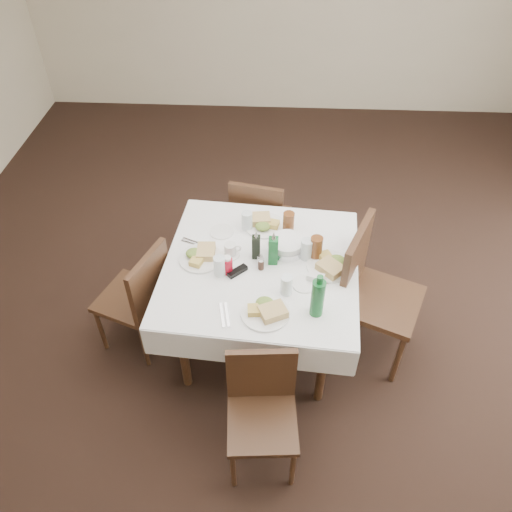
# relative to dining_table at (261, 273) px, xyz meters

# --- Properties ---
(ground_plane) EXTENTS (7.00, 7.00, 0.00)m
(ground_plane) POSITION_rel_dining_table_xyz_m (0.15, 0.20, -0.68)
(ground_plane) COLOR black
(room_shell) EXTENTS (6.04, 7.04, 2.80)m
(room_shell) POSITION_rel_dining_table_xyz_m (0.15, 0.20, 1.04)
(room_shell) COLOR #BEB195
(room_shell) RESTS_ON ground
(dining_table) EXTENTS (1.33, 1.33, 0.76)m
(dining_table) POSITION_rel_dining_table_xyz_m (0.00, 0.00, 0.00)
(dining_table) COLOR #301F13
(dining_table) RESTS_ON ground
(chair_north) EXTENTS (0.49, 0.49, 0.87)m
(chair_north) POSITION_rel_dining_table_xyz_m (-0.05, 0.79, -0.18)
(chair_north) COLOR #301F13
(chair_north) RESTS_ON ground
(chair_south) EXTENTS (0.42, 0.42, 0.82)m
(chair_south) POSITION_rel_dining_table_xyz_m (0.04, -0.82, -0.21)
(chair_south) COLOR #301F13
(chair_south) RESTS_ON ground
(chair_east) EXTENTS (0.64, 0.64, 1.03)m
(chair_east) POSITION_rel_dining_table_xyz_m (0.71, -0.00, -0.09)
(chair_east) COLOR #301F13
(chair_east) RESTS_ON ground
(chair_west) EXTENTS (0.54, 0.54, 0.88)m
(chair_west) POSITION_rel_dining_table_xyz_m (-0.80, -0.07, -0.17)
(chair_west) COLOR #301F13
(chair_west) RESTS_ON ground
(meal_north) EXTENTS (0.28, 0.28, 0.06)m
(meal_north) POSITION_rel_dining_table_xyz_m (0.00, 0.38, 0.11)
(meal_north) COLOR white
(meal_north) RESTS_ON dining_table
(meal_south) EXTENTS (0.29, 0.29, 0.06)m
(meal_south) POSITION_rel_dining_table_xyz_m (0.05, -0.41, 0.11)
(meal_south) COLOR white
(meal_south) RESTS_ON dining_table
(meal_east) EXTENTS (0.29, 0.29, 0.06)m
(meal_east) POSITION_rel_dining_table_xyz_m (0.44, -0.01, 0.11)
(meal_east) COLOR white
(meal_east) RESTS_ON dining_table
(meal_west) EXTENTS (0.28, 0.28, 0.06)m
(meal_west) POSITION_rel_dining_table_xyz_m (-0.39, 0.03, 0.11)
(meal_west) COLOR white
(meal_west) RESTS_ON dining_table
(side_plate_a) EXTENTS (0.16, 0.16, 0.01)m
(side_plate_a) POSITION_rel_dining_table_xyz_m (-0.28, 0.30, 0.09)
(side_plate_a) COLOR white
(side_plate_a) RESTS_ON dining_table
(side_plate_b) EXTENTS (0.15, 0.15, 0.01)m
(side_plate_b) POSITION_rel_dining_table_xyz_m (0.27, -0.17, 0.09)
(side_plate_b) COLOR white
(side_plate_b) RESTS_ON dining_table
(water_n) EXTENTS (0.07, 0.07, 0.14)m
(water_n) POSITION_rel_dining_table_xyz_m (-0.11, 0.34, 0.16)
(water_n) COLOR silver
(water_n) RESTS_ON dining_table
(water_s) EXTENTS (0.07, 0.07, 0.13)m
(water_s) POSITION_rel_dining_table_xyz_m (0.16, -0.24, 0.15)
(water_s) COLOR silver
(water_s) RESTS_ON dining_table
(water_e) EXTENTS (0.08, 0.08, 0.15)m
(water_e) POSITION_rel_dining_table_xyz_m (0.29, 0.07, 0.16)
(water_e) COLOR silver
(water_e) RESTS_ON dining_table
(water_w) EXTENTS (0.07, 0.07, 0.14)m
(water_w) POSITION_rel_dining_table_xyz_m (-0.25, -0.10, 0.16)
(water_w) COLOR silver
(water_w) RESTS_ON dining_table
(iced_tea_a) EXTENTS (0.08, 0.08, 0.16)m
(iced_tea_a) POSITION_rel_dining_table_xyz_m (0.17, 0.32, 0.17)
(iced_tea_a) COLOR brown
(iced_tea_a) RESTS_ON dining_table
(iced_tea_b) EXTENTS (0.08, 0.08, 0.16)m
(iced_tea_b) POSITION_rel_dining_table_xyz_m (0.35, 0.08, 0.17)
(iced_tea_b) COLOR brown
(iced_tea_b) RESTS_ON dining_table
(bread_basket) EXTENTS (0.25, 0.25, 0.08)m
(bread_basket) POSITION_rel_dining_table_xyz_m (0.16, 0.14, 0.13)
(bread_basket) COLOR silver
(bread_basket) RESTS_ON dining_table
(oil_cruet_dark) EXTENTS (0.05, 0.05, 0.22)m
(oil_cruet_dark) POSITION_rel_dining_table_xyz_m (-0.03, 0.06, 0.18)
(oil_cruet_dark) COLOR black
(oil_cruet_dark) RESTS_ON dining_table
(oil_cruet_green) EXTENTS (0.06, 0.06, 0.25)m
(oil_cruet_green) POSITION_rel_dining_table_xyz_m (0.08, 0.02, 0.19)
(oil_cruet_green) COLOR #135A25
(oil_cruet_green) RESTS_ON dining_table
(ketchup_bottle) EXTENTS (0.06, 0.06, 0.13)m
(ketchup_bottle) POSITION_rel_dining_table_xyz_m (-0.20, -0.09, 0.15)
(ketchup_bottle) COLOR #A0081C
(ketchup_bottle) RESTS_ON dining_table
(salt_shaker) EXTENTS (0.03, 0.03, 0.07)m
(salt_shaker) POSITION_rel_dining_table_xyz_m (-0.01, -0.00, 0.12)
(salt_shaker) COLOR white
(salt_shaker) RESTS_ON dining_table
(pepper_shaker) EXTENTS (0.04, 0.04, 0.09)m
(pepper_shaker) POSITION_rel_dining_table_xyz_m (0.00, -0.04, 0.13)
(pepper_shaker) COLOR #3B241A
(pepper_shaker) RESTS_ON dining_table
(coffee_mug) EXTENTS (0.13, 0.12, 0.09)m
(coffee_mug) POSITION_rel_dining_table_xyz_m (-0.20, 0.07, 0.13)
(coffee_mug) COLOR white
(coffee_mug) RESTS_ON dining_table
(sunglasses) EXTENTS (0.13, 0.12, 0.03)m
(sunglasses) POSITION_rel_dining_table_xyz_m (-0.14, -0.09, 0.10)
(sunglasses) COLOR black
(sunglasses) RESTS_ON dining_table
(green_bottle) EXTENTS (0.08, 0.08, 0.30)m
(green_bottle) POSITION_rel_dining_table_xyz_m (0.34, -0.39, 0.22)
(green_bottle) COLOR #135A25
(green_bottle) RESTS_ON dining_table
(sugar_caddy) EXTENTS (0.12, 0.09, 0.05)m
(sugar_caddy) POSITION_rel_dining_table_xyz_m (0.34, -0.13, 0.11)
(sugar_caddy) COLOR white
(sugar_caddy) RESTS_ON dining_table
(cutlery_n) EXTENTS (0.11, 0.18, 0.01)m
(cutlery_n) POSITION_rel_dining_table_xyz_m (0.14, 0.36, 0.09)
(cutlery_n) COLOR silver
(cutlery_n) RESTS_ON dining_table
(cutlery_s) EXTENTS (0.08, 0.19, 0.01)m
(cutlery_s) POSITION_rel_dining_table_xyz_m (-0.19, -0.44, 0.09)
(cutlery_s) COLOR silver
(cutlery_s) RESTS_ON dining_table
(cutlery_e) EXTENTS (0.17, 0.10, 0.01)m
(cutlery_e) POSITION_rel_dining_table_xyz_m (0.46, -0.12, 0.09)
(cutlery_e) COLOR silver
(cutlery_e) RESTS_ON dining_table
(cutlery_w) EXTENTS (0.16, 0.10, 0.01)m
(cutlery_w) POSITION_rel_dining_table_xyz_m (-0.47, 0.18, 0.09)
(cutlery_w) COLOR silver
(cutlery_w) RESTS_ON dining_table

